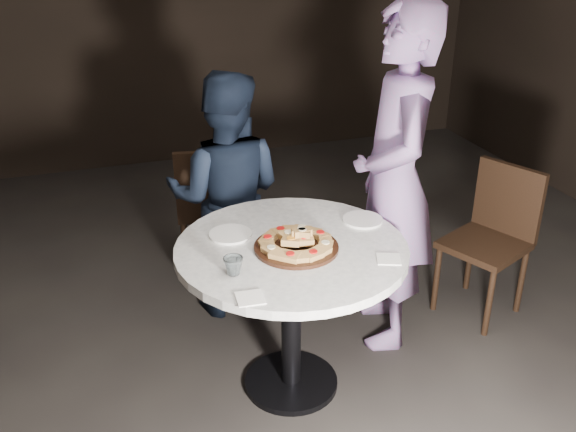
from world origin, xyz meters
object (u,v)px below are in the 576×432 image
at_px(serving_board, 296,247).
at_px(diner_navy, 227,197).
at_px(chair_far, 211,202).
at_px(chair_right, 494,230).
at_px(water_glass, 233,266).
at_px(diner_teal, 395,182).
at_px(focaccia_pile, 297,241).
at_px(table, 291,274).

distance_m(serving_board, diner_navy, 0.89).
distance_m(chair_far, chair_right, 1.76).
bearing_deg(diner_navy, chair_far, -66.20).
bearing_deg(diner_navy, water_glass, 99.58).
height_order(serving_board, diner_navy, diner_navy).
height_order(chair_right, diner_teal, diner_teal).
distance_m(focaccia_pile, diner_navy, 0.89).
bearing_deg(serving_board, water_glass, -159.31).
relative_size(water_glass, diner_teal, 0.05).
relative_size(focaccia_pile, diner_navy, 0.24).
xyz_separation_m(focaccia_pile, chair_far, (-0.14, 1.27, -0.33)).
bearing_deg(chair_right, serving_board, -99.26).
bearing_deg(diner_navy, serving_board, 119.22).
bearing_deg(focaccia_pile, table, 109.63).
bearing_deg(diner_navy, focaccia_pile, 119.45).
bearing_deg(serving_board, chair_far, 96.04).
relative_size(water_glass, chair_far, 0.09).
bearing_deg(serving_board, diner_teal, 26.00).
height_order(chair_far, diner_teal, diner_teal).
distance_m(serving_board, chair_right, 1.45).
height_order(table, focaccia_pile, focaccia_pile).
relative_size(table, chair_right, 1.31).
distance_m(chair_right, diner_navy, 1.59).
relative_size(focaccia_pile, diner_teal, 0.19).
relative_size(serving_board, water_glass, 4.52).
distance_m(focaccia_pile, chair_far, 1.32).
distance_m(focaccia_pile, diner_teal, 0.74).
height_order(water_glass, chair_right, water_glass).
bearing_deg(chair_far, serving_board, 105.56).
xyz_separation_m(diner_navy, diner_teal, (0.78, -0.55, 0.20)).
bearing_deg(chair_right, diner_navy, -132.99).
bearing_deg(table, diner_navy, 97.39).
distance_m(chair_far, diner_navy, 0.44).
xyz_separation_m(table, diner_navy, (-0.11, 0.84, 0.07)).
xyz_separation_m(table, diner_teal, (0.67, 0.28, 0.27)).
bearing_deg(chair_right, water_glass, -98.08).
xyz_separation_m(serving_board, water_glass, (-0.33, -0.12, 0.03)).
xyz_separation_m(table, chair_right, (1.38, 0.32, -0.15)).
height_order(table, chair_right, chair_right).
xyz_separation_m(chair_right, diner_navy, (-1.49, 0.51, 0.21)).
xyz_separation_m(water_glass, diner_navy, (0.21, 1.00, -0.13)).
xyz_separation_m(chair_right, diner_teal, (-0.71, -0.04, 0.42)).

